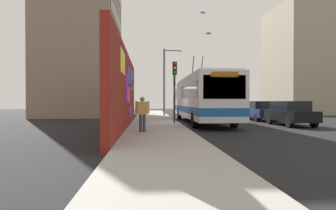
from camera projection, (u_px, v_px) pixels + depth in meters
ground_plane at (178, 124)px, 19.43m from camera, size 80.00×80.00×0.00m
sidewalk_slab at (155, 123)px, 19.32m from camera, size 48.00×3.20×0.15m
graffiti_wall at (125, 91)px, 15.45m from camera, size 14.53×0.32×4.22m
building_far_left at (83, 42)px, 30.92m from camera, size 11.82×7.32×16.25m
building_far_right at (300, 61)px, 35.46m from camera, size 9.00×6.53×13.23m
city_bus at (201, 98)px, 20.57m from camera, size 12.48×2.64×5.09m
parked_car_black at (290, 113)px, 18.07m from camera, size 4.06×1.75×1.58m
parked_car_navy at (258, 110)px, 23.29m from camera, size 4.75×1.74×1.58m
parked_car_dark_gray at (237, 108)px, 28.99m from camera, size 4.63×1.88×1.58m
parked_car_silver at (223, 107)px, 34.40m from camera, size 4.87×1.90×1.58m
pedestrian_near_wall at (142, 111)px, 13.06m from camera, size 0.22×0.66×1.63m
traffic_light at (175, 82)px, 18.48m from camera, size 0.49×0.28×4.02m
street_lamp at (166, 77)px, 28.45m from camera, size 0.44×1.91×6.70m
flying_pigeons at (213, 15)px, 19.78m from camera, size 10.16×0.77×2.34m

